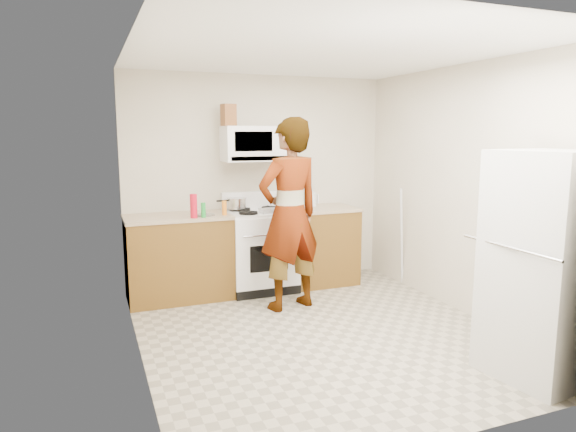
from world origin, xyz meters
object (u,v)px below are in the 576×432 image
gas_range (260,249)px  kettle (311,199)px  microwave (255,144)px  person (289,215)px  saucepan (237,203)px  fridge (546,266)px

gas_range → kettle: 0.91m
gas_range → kettle: size_ratio=6.79×
microwave → gas_range: bearing=-90.0°
microwave → person: 1.11m
microwave → saucepan: bearing=174.1°
gas_range → saucepan: (-0.23, 0.15, 0.53)m
fridge → kettle: fridge is taller
kettle → gas_range: bearing=173.2°
microwave → kettle: size_ratio=4.57×
microwave → kettle: (0.72, 0.02, -0.68)m
person → saucepan: person is taller
kettle → microwave: bearing=163.1°
kettle → fridge: bearing=-97.9°
gas_range → fridge: (1.29, -2.83, 0.36)m
kettle → saucepan: (-0.95, 0.00, -0.00)m
person → fridge: bearing=106.4°
person → kettle: (0.63, 0.87, 0.03)m
person → saucepan: (-0.31, 0.87, 0.02)m
fridge → saucepan: fridge is taller
microwave → person: person is taller
person → gas_range: bearing=-96.6°
gas_range → person: 0.89m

